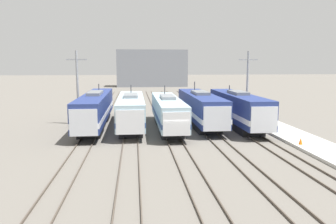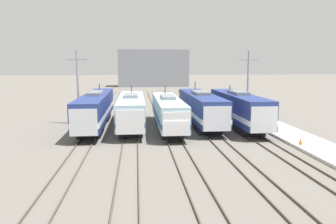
% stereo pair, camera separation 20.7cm
% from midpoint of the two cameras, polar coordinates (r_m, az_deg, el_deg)
% --- Properties ---
extents(ground_plane, '(400.00, 400.00, 0.00)m').
position_cam_midpoint_polar(ground_plane, '(32.18, 1.41, -5.42)').
color(ground_plane, '#666059').
extents(rail_pair_far_left, '(1.50, 120.00, 0.15)m').
position_cam_midpoint_polar(rail_pair_far_left, '(32.31, -14.14, -5.48)').
color(rail_pair_far_left, '#4C4238').
rests_on(rail_pair_far_left, ground_plane).
extents(rail_pair_center_left, '(1.51, 120.00, 0.15)m').
position_cam_midpoint_polar(rail_pair_center_left, '(31.94, -6.38, -5.44)').
color(rail_pair_center_left, '#4C4238').
rests_on(rail_pair_center_left, ground_plane).
extents(rail_pair_center, '(1.51, 120.00, 0.15)m').
position_cam_midpoint_polar(rail_pair_center, '(32.16, 1.41, -5.29)').
color(rail_pair_center, '#4C4238').
rests_on(rail_pair_center, ground_plane).
extents(rail_pair_center_right, '(1.51, 120.00, 0.15)m').
position_cam_midpoint_polar(rail_pair_center_right, '(32.96, 8.95, -5.06)').
color(rail_pair_center_right, '#4C4238').
rests_on(rail_pair_center_right, ground_plane).
extents(rail_pair_far_right, '(1.50, 120.00, 0.15)m').
position_cam_midpoint_polar(rail_pair_far_right, '(34.29, 16.02, -4.76)').
color(rail_pair_far_right, '#4C4238').
rests_on(rail_pair_far_right, ground_plane).
extents(locomotive_far_left, '(2.88, 19.82, 5.00)m').
position_cam_midpoint_polar(locomotive_far_left, '(40.72, -12.37, 0.49)').
color(locomotive_far_left, black).
rests_on(locomotive_far_left, ground_plane).
extents(locomotive_center_left, '(3.03, 16.76, 4.94)m').
position_cam_midpoint_polar(locomotive_center_left, '(39.23, -6.27, 0.18)').
color(locomotive_center_left, '#232326').
rests_on(locomotive_center_left, ground_plane).
extents(locomotive_center, '(2.87, 16.87, 4.91)m').
position_cam_midpoint_polar(locomotive_center, '(38.45, 0.20, -0.02)').
color(locomotive_center, '#232326').
rests_on(locomotive_center, ground_plane).
extents(locomotive_center_right, '(3.13, 17.66, 5.28)m').
position_cam_midpoint_polar(locomotive_center_right, '(41.16, 5.92, 0.69)').
color(locomotive_center_right, black).
rests_on(locomotive_center_right, ground_plane).
extents(locomotive_far_right, '(2.96, 16.80, 4.86)m').
position_cam_midpoint_polar(locomotive_far_right, '(40.59, 12.43, 0.50)').
color(locomotive_far_right, black).
rests_on(locomotive_far_right, ground_plane).
extents(catenary_tower_left, '(2.48, 0.28, 9.32)m').
position_cam_midpoint_polar(catenary_tower_left, '(42.82, -15.28, 4.42)').
color(catenary_tower_left, gray).
rests_on(catenary_tower_left, ground_plane).
extents(catenary_tower_right, '(2.48, 0.28, 9.32)m').
position_cam_midpoint_polar(catenary_tower_right, '(44.73, 13.87, 4.63)').
color(catenary_tower_right, gray).
rests_on(catenary_tower_right, ground_plane).
extents(platform, '(4.00, 120.00, 0.28)m').
position_cam_midpoint_polar(platform, '(35.96, 22.12, -4.34)').
color(platform, beige).
rests_on(platform, ground_plane).
extents(traffic_cone, '(0.37, 0.37, 0.65)m').
position_cam_midpoint_polar(traffic_cone, '(32.76, 22.27, -4.72)').
color(traffic_cone, orange).
rests_on(traffic_cone, platform).
extents(depot_building, '(23.58, 9.08, 12.34)m').
position_cam_midpoint_polar(depot_building, '(113.38, -2.54, 7.62)').
color(depot_building, gray).
rests_on(depot_building, ground_plane).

